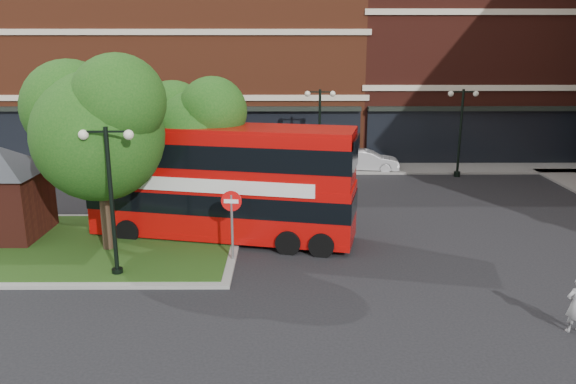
{
  "coord_description": "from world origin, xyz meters",
  "views": [
    {
      "loc": [
        0.06,
        -17.06,
        7.52
      ],
      "look_at": [
        0.16,
        3.59,
        2.0
      ],
      "focal_mm": 35.0,
      "sensor_mm": 36.0,
      "label": 1
    }
  ],
  "objects_px": {
    "bus": "(221,175)",
    "car_white": "(367,161)",
    "woman": "(576,305)",
    "car_silver": "(186,162)"
  },
  "relations": [
    {
      "from": "woman",
      "to": "car_silver",
      "type": "relative_size",
      "value": 0.39
    },
    {
      "from": "bus",
      "to": "car_white",
      "type": "height_order",
      "value": "bus"
    },
    {
      "from": "bus",
      "to": "woman",
      "type": "height_order",
      "value": "bus"
    },
    {
      "from": "bus",
      "to": "car_white",
      "type": "bearing_deg",
      "value": 70.63
    },
    {
      "from": "bus",
      "to": "car_white",
      "type": "relative_size",
      "value": 2.73
    },
    {
      "from": "bus",
      "to": "woman",
      "type": "bearing_deg",
      "value": -24.18
    },
    {
      "from": "car_white",
      "to": "woman",
      "type": "bearing_deg",
      "value": -164.7
    },
    {
      "from": "woman",
      "to": "car_silver",
      "type": "distance_m",
      "value": 23.31
    },
    {
      "from": "woman",
      "to": "car_white",
      "type": "height_order",
      "value": "woman"
    },
    {
      "from": "car_white",
      "to": "car_silver",
      "type": "bearing_deg",
      "value": 100.08
    }
  ]
}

